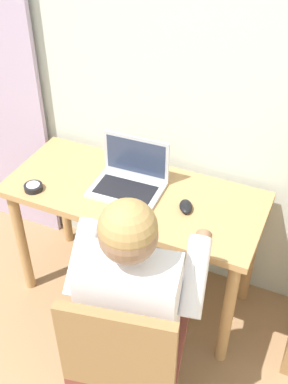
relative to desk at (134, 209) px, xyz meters
name	(u,v)px	position (x,y,z in m)	size (l,w,h in m)	color
wall_back	(205,71)	(0.21, 0.34, 0.63)	(4.80, 0.05, 2.50)	silver
desk	(134,209)	(0.00, 0.00, 0.00)	(1.27, 0.54, 0.73)	tan
chair	(126,355)	(0.29, -0.70, -0.11)	(0.49, 0.47, 0.90)	brown
person_seated	(137,289)	(0.26, -0.51, 0.07)	(0.60, 0.64, 1.22)	#4C4C4C
laptop	(130,178)	(-0.03, 0.03, 0.17)	(0.35, 0.26, 0.24)	#B7BABF
computer_mouse	(186,206)	(0.28, -0.02, 0.13)	(0.06, 0.10, 0.03)	black
desk_clock	(33,187)	(-0.45, -0.19, 0.13)	(0.09, 0.09, 0.03)	black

